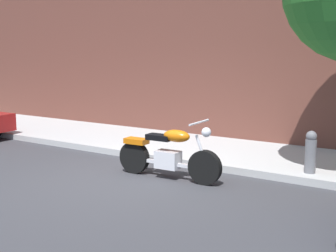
# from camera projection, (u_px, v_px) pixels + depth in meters

# --- Properties ---
(ground_plane) EXTENTS (60.00, 60.00, 0.00)m
(ground_plane) POSITION_uv_depth(u_px,v_px,m) (131.00, 180.00, 8.23)
(ground_plane) COLOR #38383D
(sidewalk) EXTENTS (19.87, 2.65, 0.14)m
(sidewalk) POSITION_uv_depth(u_px,v_px,m) (202.00, 150.00, 10.44)
(sidewalk) COLOR #B1B1B1
(sidewalk) RESTS_ON ground
(motorcycle) EXTENTS (2.10, 0.70, 1.11)m
(motorcycle) POSITION_uv_depth(u_px,v_px,m) (168.00, 155.00, 8.26)
(motorcycle) COLOR black
(motorcycle) RESTS_ON ground
(fire_hydrant) EXTENTS (0.20, 0.20, 0.91)m
(fire_hydrant) POSITION_uv_depth(u_px,v_px,m) (310.00, 156.00, 8.14)
(fire_hydrant) COLOR slate
(fire_hydrant) RESTS_ON ground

